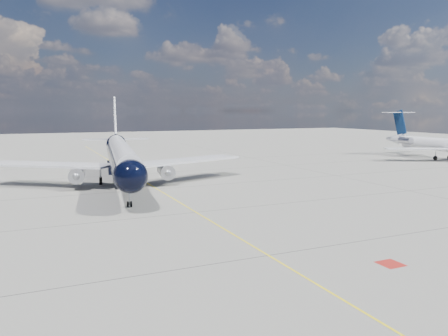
{
  "coord_description": "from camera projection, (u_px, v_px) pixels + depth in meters",
  "views": [
    {
      "loc": [
        -15.6,
        -31.7,
        10.48
      ],
      "look_at": [
        4.72,
        13.38,
        4.0
      ],
      "focal_mm": 35.0,
      "sensor_mm": 36.0,
      "label": 1
    }
  ],
  "objects": [
    {
      "name": "red_marking",
      "position": [
        390.0,
        264.0,
        30.11
      ],
      "size": [
        1.6,
        1.6,
        0.01
      ],
      "primitive_type": "cube",
      "color": "maroon",
      "rests_on": "ground"
    },
    {
      "name": "ground",
      "position": [
        148.0,
        183.0,
        63.49
      ],
      "size": [
        320.0,
        320.0,
        0.0
      ],
      "primitive_type": "plane",
      "color": "gray",
      "rests_on": "ground"
    },
    {
      "name": "taxiway_centerline",
      "position": [
        157.0,
        189.0,
        58.97
      ],
      "size": [
        0.16,
        160.0,
        0.01
      ],
      "primitive_type": "cube",
      "color": "yellow",
      "rests_on": "ground"
    },
    {
      "name": "main_airliner",
      "position": [
        121.0,
        156.0,
        63.1
      ],
      "size": [
        36.91,
        45.29,
        13.11
      ],
      "rotation": [
        0.0,
        0.0,
        -0.15
      ],
      "color": "black",
      "rests_on": "ground"
    },
    {
      "name": "regional_jet",
      "position": [
        439.0,
        144.0,
        94.99
      ],
      "size": [
        27.85,
        31.91,
        10.83
      ],
      "rotation": [
        0.0,
        0.0,
        -0.02
      ],
      "color": "white",
      "rests_on": "ground"
    }
  ]
}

